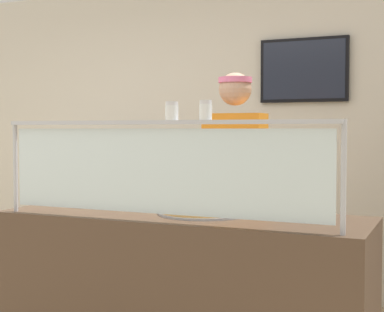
% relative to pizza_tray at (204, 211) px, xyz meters
% --- Properties ---
extents(shop_rear_unit, '(6.36, 0.13, 2.70)m').
position_rel_pizza_tray_xyz_m(shop_rear_unit, '(-0.10, 1.95, 0.39)').
color(shop_rear_unit, silver).
rests_on(shop_rear_unit, ground).
extents(serving_counter, '(1.96, 0.67, 0.95)m').
position_rel_pizza_tray_xyz_m(serving_counter, '(-0.10, -0.05, -0.49)').
color(serving_counter, '#4C3828').
rests_on(serving_counter, ground).
extents(sneeze_guard, '(1.78, 0.06, 0.49)m').
position_rel_pizza_tray_xyz_m(sneeze_guard, '(-0.10, -0.33, 0.29)').
color(sneeze_guard, '#B2B5BC').
rests_on(sneeze_guard, serving_counter).
extents(pizza_tray, '(0.48, 0.48, 0.04)m').
position_rel_pizza_tray_xyz_m(pizza_tray, '(0.00, 0.00, 0.00)').
color(pizza_tray, '#9EA0A8').
rests_on(pizza_tray, serving_counter).
extents(pizza_server, '(0.12, 0.29, 0.01)m').
position_rel_pizza_tray_xyz_m(pizza_server, '(0.04, -0.02, 0.02)').
color(pizza_server, '#ADAFB7').
rests_on(pizza_server, pizza_tray).
extents(parmesan_shaker, '(0.06, 0.06, 0.09)m').
position_rel_pizza_tray_xyz_m(parmesan_shaker, '(-0.03, -0.33, 0.51)').
color(parmesan_shaker, white).
rests_on(parmesan_shaker, sneeze_guard).
extents(pepper_flake_shaker, '(0.06, 0.06, 0.09)m').
position_rel_pizza_tray_xyz_m(pepper_flake_shaker, '(0.15, -0.33, 0.52)').
color(pepper_flake_shaker, white).
rests_on(pepper_flake_shaker, sneeze_guard).
extents(worker_figure, '(0.41, 0.50, 1.76)m').
position_rel_pizza_tray_xyz_m(worker_figure, '(-0.07, 0.68, 0.04)').
color(worker_figure, '#23232D').
rests_on(worker_figure, ground).
extents(prep_shelf, '(0.70, 0.55, 0.91)m').
position_rel_pizza_tray_xyz_m(prep_shelf, '(-1.75, 1.46, -0.51)').
color(prep_shelf, '#B7BABF').
rests_on(prep_shelf, ground).
extents(pizza_box_stack, '(0.49, 0.49, 0.18)m').
position_rel_pizza_tray_xyz_m(pizza_box_stack, '(-1.75, 1.46, 0.04)').
color(pizza_box_stack, silver).
rests_on(pizza_box_stack, prep_shelf).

